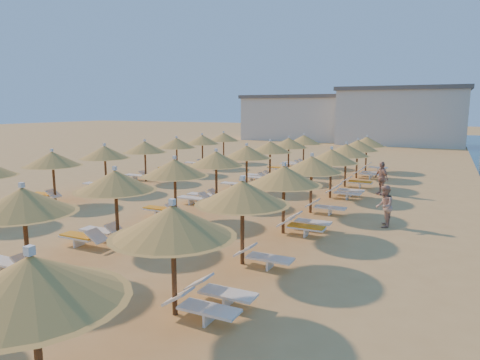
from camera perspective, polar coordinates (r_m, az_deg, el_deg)
The scene contains 8 objects.
ground at distance 16.57m, azimuth -3.23°, elevation -6.75°, with size 220.00×220.00×0.00m, color tan.
hotel_blocks at distance 59.85m, azimuth 22.70°, elevation 7.94°, with size 47.16×10.88×8.10m.
parasol_row_east at distance 17.50m, azimuth 7.88°, elevation 1.27°, with size 2.86×35.00×2.70m.
parasol_row_west at distance 19.52m, azimuth -5.74°, elevation 2.16°, with size 2.86×35.00×2.70m.
parasol_row_inland at distance 26.61m, azimuth -14.96°, elevation 3.86°, with size 2.86×27.86×2.70m.
loungers at distance 20.21m, azimuth -4.30°, elevation -2.76°, with size 15.17×32.70×0.66m.
beachgoer_b at distance 17.79m, azimuth 18.69°, elevation -3.33°, with size 0.81×0.63×1.67m, color tan.
beachgoer_c at distance 24.34m, azimuth 18.33°, elevation 0.24°, with size 1.06×0.44×1.82m, color tan.
Camera 1 is at (7.74, -13.90, 4.65)m, focal length 32.00 mm.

